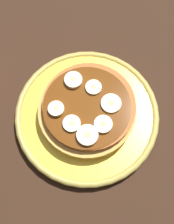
{
  "coord_description": "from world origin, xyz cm",
  "views": [
    {
      "loc": [
        11.01,
        -13.9,
        50.73
      ],
      "look_at": [
        0.0,
        0.0,
        2.68
      ],
      "focal_mm": 46.3,
      "sensor_mm": 36.0,
      "label": 1
    }
  ],
  "objects_px": {
    "banana_slice_0": "(72,124)",
    "banana_slice_2": "(93,87)",
    "plate": "(87,115)",
    "banana_slice_5": "(56,109)",
    "banana_slice_4": "(73,80)",
    "banana_slice_6": "(87,135)",
    "pancake_stack": "(89,110)",
    "banana_slice_1": "(103,124)",
    "banana_slice_3": "(111,104)"
  },
  "relations": [
    {
      "from": "banana_slice_1",
      "to": "banana_slice_6",
      "type": "height_order",
      "value": "banana_slice_6"
    },
    {
      "from": "banana_slice_0",
      "to": "banana_slice_2",
      "type": "distance_m",
      "value": 0.08
    },
    {
      "from": "banana_slice_0",
      "to": "banana_slice_3",
      "type": "relative_size",
      "value": 0.85
    },
    {
      "from": "pancake_stack",
      "to": "banana_slice_6",
      "type": "distance_m",
      "value": 0.06
    },
    {
      "from": "banana_slice_2",
      "to": "banana_slice_6",
      "type": "distance_m",
      "value": 0.09
    },
    {
      "from": "plate",
      "to": "banana_slice_5",
      "type": "bearing_deg",
      "value": -134.43
    },
    {
      "from": "banana_slice_2",
      "to": "banana_slice_5",
      "type": "relative_size",
      "value": 1.03
    },
    {
      "from": "banana_slice_3",
      "to": "banana_slice_5",
      "type": "xyz_separation_m",
      "value": [
        -0.07,
        -0.07,
        0.0
      ]
    },
    {
      "from": "banana_slice_5",
      "to": "banana_slice_6",
      "type": "height_order",
      "value": "same"
    },
    {
      "from": "banana_slice_6",
      "to": "banana_slice_3",
      "type": "bearing_deg",
      "value": 92.83
    },
    {
      "from": "banana_slice_2",
      "to": "banana_slice_0",
      "type": "bearing_deg",
      "value": -80.2
    },
    {
      "from": "banana_slice_1",
      "to": "banana_slice_4",
      "type": "bearing_deg",
      "value": 160.37
    },
    {
      "from": "plate",
      "to": "banana_slice_3",
      "type": "height_order",
      "value": "banana_slice_3"
    },
    {
      "from": "pancake_stack",
      "to": "banana_slice_6",
      "type": "xyz_separation_m",
      "value": [
        0.03,
        -0.04,
        0.02
      ]
    },
    {
      "from": "plate",
      "to": "banana_slice_4",
      "type": "bearing_deg",
      "value": 155.05
    },
    {
      "from": "plate",
      "to": "banana_slice_2",
      "type": "bearing_deg",
      "value": 110.23
    },
    {
      "from": "plate",
      "to": "banana_slice_0",
      "type": "relative_size",
      "value": 8.89
    },
    {
      "from": "banana_slice_6",
      "to": "banana_slice_2",
      "type": "bearing_deg",
      "value": 121.34
    },
    {
      "from": "pancake_stack",
      "to": "banana_slice_4",
      "type": "height_order",
      "value": "banana_slice_4"
    },
    {
      "from": "pancake_stack",
      "to": "banana_slice_2",
      "type": "xyz_separation_m",
      "value": [
        -0.01,
        0.03,
        0.02
      ]
    },
    {
      "from": "banana_slice_3",
      "to": "banana_slice_2",
      "type": "bearing_deg",
      "value": 172.78
    },
    {
      "from": "pancake_stack",
      "to": "banana_slice_4",
      "type": "xyz_separation_m",
      "value": [
        -0.05,
        0.02,
        0.02
      ]
    },
    {
      "from": "banana_slice_2",
      "to": "banana_slice_3",
      "type": "distance_m",
      "value": 0.04
    },
    {
      "from": "banana_slice_1",
      "to": "banana_slice_2",
      "type": "height_order",
      "value": "banana_slice_1"
    },
    {
      "from": "banana_slice_0",
      "to": "banana_slice_2",
      "type": "xyz_separation_m",
      "value": [
        -0.01,
        0.07,
        -0.0
      ]
    },
    {
      "from": "banana_slice_1",
      "to": "banana_slice_3",
      "type": "distance_m",
      "value": 0.04
    },
    {
      "from": "banana_slice_0",
      "to": "banana_slice_4",
      "type": "height_order",
      "value": "banana_slice_4"
    },
    {
      "from": "banana_slice_2",
      "to": "banana_slice_6",
      "type": "bearing_deg",
      "value": -58.66
    },
    {
      "from": "banana_slice_6",
      "to": "banana_slice_1",
      "type": "bearing_deg",
      "value": 74.23
    },
    {
      "from": "banana_slice_0",
      "to": "banana_slice_1",
      "type": "xyz_separation_m",
      "value": [
        0.04,
        0.03,
        0.0
      ]
    },
    {
      "from": "pancake_stack",
      "to": "banana_slice_5",
      "type": "relative_size",
      "value": 6.45
    },
    {
      "from": "banana_slice_4",
      "to": "banana_slice_5",
      "type": "relative_size",
      "value": 1.15
    },
    {
      "from": "banana_slice_2",
      "to": "banana_slice_5",
      "type": "xyz_separation_m",
      "value": [
        -0.02,
        -0.07,
        0.0
      ]
    },
    {
      "from": "plate",
      "to": "banana_slice_0",
      "type": "bearing_deg",
      "value": -89.44
    },
    {
      "from": "pancake_stack",
      "to": "banana_slice_1",
      "type": "height_order",
      "value": "banana_slice_1"
    },
    {
      "from": "banana_slice_2",
      "to": "banana_slice_6",
      "type": "xyz_separation_m",
      "value": [
        0.04,
        -0.07,
        0.0
      ]
    },
    {
      "from": "banana_slice_2",
      "to": "banana_slice_3",
      "type": "xyz_separation_m",
      "value": [
        0.04,
        -0.01,
        0.0
      ]
    },
    {
      "from": "banana_slice_5",
      "to": "banana_slice_3",
      "type": "bearing_deg",
      "value": 44.97
    },
    {
      "from": "banana_slice_2",
      "to": "pancake_stack",
      "type": "bearing_deg",
      "value": -65.24
    },
    {
      "from": "banana_slice_0",
      "to": "banana_slice_3",
      "type": "bearing_deg",
      "value": 67.32
    },
    {
      "from": "pancake_stack",
      "to": "banana_slice_6",
      "type": "height_order",
      "value": "banana_slice_6"
    },
    {
      "from": "banana_slice_0",
      "to": "banana_slice_1",
      "type": "height_order",
      "value": "same"
    },
    {
      "from": "pancake_stack",
      "to": "banana_slice_3",
      "type": "relative_size",
      "value": 5.06
    },
    {
      "from": "plate",
      "to": "banana_slice_1",
      "type": "relative_size",
      "value": 8.55
    },
    {
      "from": "pancake_stack",
      "to": "banana_slice_2",
      "type": "distance_m",
      "value": 0.04
    },
    {
      "from": "banana_slice_1",
      "to": "banana_slice_2",
      "type": "xyz_separation_m",
      "value": [
        -0.05,
        0.04,
        -0.0
      ]
    },
    {
      "from": "plate",
      "to": "pancake_stack",
      "type": "relative_size",
      "value": 1.5
    },
    {
      "from": "banana_slice_6",
      "to": "plate",
      "type": "bearing_deg",
      "value": 129.01
    },
    {
      "from": "banana_slice_4",
      "to": "banana_slice_6",
      "type": "height_order",
      "value": "same"
    },
    {
      "from": "banana_slice_3",
      "to": "banana_slice_4",
      "type": "distance_m",
      "value": 0.08
    }
  ]
}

